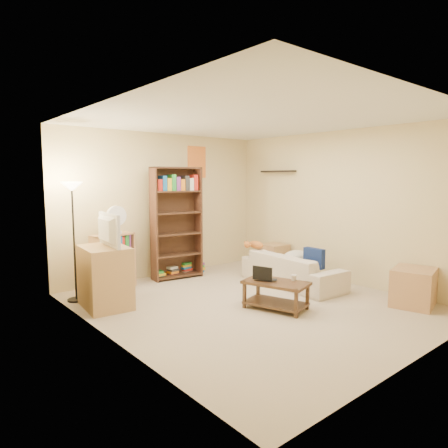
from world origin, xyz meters
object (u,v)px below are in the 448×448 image
(tabby_cat, at_px, (254,245))
(end_cabinet, at_px, (414,287))
(short_bookshelf, at_px, (113,262))
(television, at_px, (103,230))
(floor_lamp, at_px, (73,207))
(tall_bookshelf, at_px, (177,220))
(side_table, at_px, (274,257))
(laptop, at_px, (266,279))
(tv_stand, at_px, (105,277))
(desk_fan, at_px, (116,219))
(coffee_table, at_px, (276,292))
(mug, at_px, (294,278))
(sofa, at_px, (292,269))

(tabby_cat, xyz_separation_m, end_cabinet, (0.64, -2.45, -0.33))
(tabby_cat, xyz_separation_m, short_bookshelf, (-2.15, 0.93, -0.15))
(television, xyz_separation_m, floor_lamp, (-0.21, 0.53, 0.29))
(tall_bookshelf, xyz_separation_m, side_table, (1.71, -0.68, -0.76))
(laptop, relative_size, floor_lamp, 0.21)
(tv_stand, bearing_deg, desk_fan, 60.08)
(coffee_table, xyz_separation_m, floor_lamp, (-1.91, 2.05, 1.10))
(end_cabinet, bearing_deg, tabby_cat, 104.56)
(short_bookshelf, height_order, end_cabinet, short_bookshelf)
(television, relative_size, floor_lamp, 0.46)
(coffee_table, bearing_deg, laptop, 86.54)
(mug, xyz_separation_m, short_bookshelf, (-1.45, 2.39, 0.03))
(tabby_cat, distance_m, floor_lamp, 3.00)
(desk_fan, bearing_deg, tabby_cat, -22.81)
(tabby_cat, relative_size, coffee_table, 0.44)
(tabby_cat, bearing_deg, desk_fan, 157.19)
(tv_stand, height_order, end_cabinet, tv_stand)
(floor_lamp, bearing_deg, side_table, -8.15)
(mug, xyz_separation_m, tall_bookshelf, (-0.30, 2.34, 0.60))
(tall_bookshelf, bearing_deg, desk_fan, -172.40)
(sofa, xyz_separation_m, tabby_cat, (-0.17, 0.70, 0.33))
(sofa, xyz_separation_m, tv_stand, (-2.78, 0.88, 0.15))
(desk_fan, height_order, end_cabinet, desk_fan)
(desk_fan, bearing_deg, television, -125.84)
(desk_fan, bearing_deg, mug, -59.22)
(short_bookshelf, bearing_deg, floor_lamp, -176.19)
(sofa, relative_size, laptop, 5.14)
(television, distance_m, desk_fan, 0.87)
(mug, bearing_deg, end_cabinet, -36.28)
(sofa, distance_m, side_table, 1.04)
(tabby_cat, bearing_deg, coffee_table, -124.02)
(coffee_table, bearing_deg, tv_stand, 120.36)
(television, distance_m, side_table, 3.41)
(laptop, height_order, end_cabinet, end_cabinet)
(laptop, bearing_deg, television, 15.16)
(laptop, bearing_deg, tall_bookshelf, -33.57)
(tv_stand, height_order, tall_bookshelf, tall_bookshelf)
(mug, relative_size, end_cabinet, 0.17)
(sofa, bearing_deg, laptop, 118.88)
(sofa, relative_size, short_bookshelf, 2.10)
(tabby_cat, xyz_separation_m, tall_bookshelf, (-1.00, 0.88, 0.42))
(tabby_cat, distance_m, mug, 1.63)
(desk_fan, bearing_deg, end_cabinet, -50.61)
(coffee_table, relative_size, television, 1.21)
(tall_bookshelf, distance_m, desk_fan, 1.10)
(floor_lamp, relative_size, side_table, 3.35)
(tv_stand, distance_m, short_bookshelf, 0.88)
(sofa, distance_m, laptop, 1.23)
(tabby_cat, relative_size, floor_lamp, 0.25)
(sofa, bearing_deg, tv_stand, 77.17)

